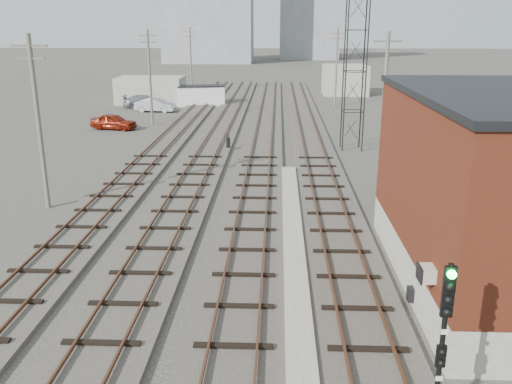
# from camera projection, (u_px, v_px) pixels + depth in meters

# --- Properties ---
(ground) EXTENTS (320.00, 320.00, 0.00)m
(ground) POSITION_uv_depth(u_px,v_px,m) (280.00, 104.00, 66.72)
(ground) COLOR #282621
(ground) RESTS_ON ground
(track_right) EXTENTS (3.20, 90.00, 0.39)m
(track_right) POSITION_uv_depth(u_px,v_px,m) (310.00, 137.00, 46.56)
(track_right) COLOR #332D28
(track_right) RESTS_ON ground
(track_mid_right) EXTENTS (3.20, 90.00, 0.39)m
(track_mid_right) POSITION_uv_depth(u_px,v_px,m) (263.00, 137.00, 46.72)
(track_mid_right) COLOR #332D28
(track_mid_right) RESTS_ON ground
(track_mid_left) EXTENTS (3.20, 90.00, 0.39)m
(track_mid_left) POSITION_uv_depth(u_px,v_px,m) (217.00, 136.00, 46.87)
(track_mid_left) COLOR #332D28
(track_mid_left) RESTS_ON ground
(track_left) EXTENTS (3.20, 90.00, 0.39)m
(track_left) POSITION_uv_depth(u_px,v_px,m) (171.00, 136.00, 47.03)
(track_left) COLOR #332D28
(track_left) RESTS_ON ground
(platform_curb) EXTENTS (0.90, 28.00, 0.26)m
(platform_curb) POSITION_uv_depth(u_px,v_px,m) (294.00, 255.00, 22.78)
(platform_curb) COLOR gray
(platform_curb) RESTS_ON ground
(brick_building) EXTENTS (6.54, 12.20, 7.22)m
(brick_building) POSITION_uv_depth(u_px,v_px,m) (491.00, 192.00, 19.56)
(brick_building) COLOR gray
(brick_building) RESTS_ON ground
(lattice_tower) EXTENTS (1.60, 1.60, 15.00)m
(lattice_tower) POSITION_uv_depth(u_px,v_px,m) (356.00, 51.00, 40.43)
(lattice_tower) COLOR black
(lattice_tower) RESTS_ON ground
(utility_pole_left_a) EXTENTS (1.80, 0.24, 9.00)m
(utility_pole_left_a) POSITION_uv_depth(u_px,v_px,m) (38.00, 119.00, 27.62)
(utility_pole_left_a) COLOR #595147
(utility_pole_left_a) RESTS_ON ground
(utility_pole_left_b) EXTENTS (1.80, 0.24, 9.00)m
(utility_pole_left_b) POSITION_uv_depth(u_px,v_px,m) (150.00, 75.00, 51.48)
(utility_pole_left_b) COLOR #595147
(utility_pole_left_b) RESTS_ON ground
(utility_pole_left_c) EXTENTS (1.80, 0.24, 9.00)m
(utility_pole_left_c) POSITION_uv_depth(u_px,v_px,m) (191.00, 59.00, 75.33)
(utility_pole_left_c) COLOR #595147
(utility_pole_left_c) RESTS_ON ground
(utility_pole_right_a) EXTENTS (1.80, 0.24, 9.00)m
(utility_pole_right_a) POSITION_uv_depth(u_px,v_px,m) (384.00, 100.00, 34.52)
(utility_pole_right_a) COLOR #595147
(utility_pole_right_a) RESTS_ON ground
(utility_pole_right_b) EXTENTS (1.80, 0.24, 9.00)m
(utility_pole_right_b) POSITION_uv_depth(u_px,v_px,m) (336.00, 65.00, 63.14)
(utility_pole_right_b) COLOR #595147
(utility_pole_right_b) RESTS_ON ground
(apartment_left) EXTENTS (22.00, 14.00, 30.00)m
(apartment_left) POSITION_uv_depth(u_px,v_px,m) (208.00, 0.00, 134.53)
(apartment_left) COLOR gray
(apartment_left) RESTS_ON ground
(apartment_right) EXTENTS (16.00, 12.00, 26.00)m
(apartment_right) POSITION_uv_depth(u_px,v_px,m) (309.00, 10.00, 148.42)
(apartment_right) COLOR gray
(apartment_right) RESTS_ON ground
(shed_left) EXTENTS (8.00, 5.00, 3.20)m
(shed_left) POSITION_uv_depth(u_px,v_px,m) (151.00, 90.00, 66.87)
(shed_left) COLOR gray
(shed_left) RESTS_ON ground
(shed_right) EXTENTS (6.00, 6.00, 4.00)m
(shed_right) POSITION_uv_depth(u_px,v_px,m) (345.00, 80.00, 75.32)
(shed_right) COLOR gray
(shed_right) RESTS_ON ground
(signal_mast) EXTENTS (0.40, 0.42, 4.26)m
(signal_mast) POSITION_uv_depth(u_px,v_px,m) (444.00, 332.00, 12.68)
(signal_mast) COLOR gray
(signal_mast) RESTS_ON ground
(switch_stand) EXTENTS (0.34, 0.34, 1.19)m
(switch_stand) POSITION_uv_depth(u_px,v_px,m) (228.00, 143.00, 42.17)
(switch_stand) COLOR black
(switch_stand) RESTS_ON ground
(site_trailer) EXTENTS (6.04, 3.66, 2.37)m
(site_trailer) POSITION_uv_depth(u_px,v_px,m) (201.00, 95.00, 65.30)
(site_trailer) COLOR white
(site_trailer) RESTS_ON ground
(car_red) EXTENTS (4.53, 2.57, 1.45)m
(car_red) POSITION_uv_depth(u_px,v_px,m) (114.00, 122.00, 50.39)
(car_red) COLOR maroon
(car_red) RESTS_ON ground
(car_silver) EXTENTS (4.65, 2.03, 1.48)m
(car_silver) POSITION_uv_depth(u_px,v_px,m) (155.00, 105.00, 60.48)
(car_silver) COLOR #B4B6BD
(car_silver) RESTS_ON ground
(car_grey) EXTENTS (5.30, 2.54, 1.49)m
(car_grey) POSITION_uv_depth(u_px,v_px,m) (145.00, 102.00, 63.29)
(car_grey) COLOR gray
(car_grey) RESTS_ON ground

